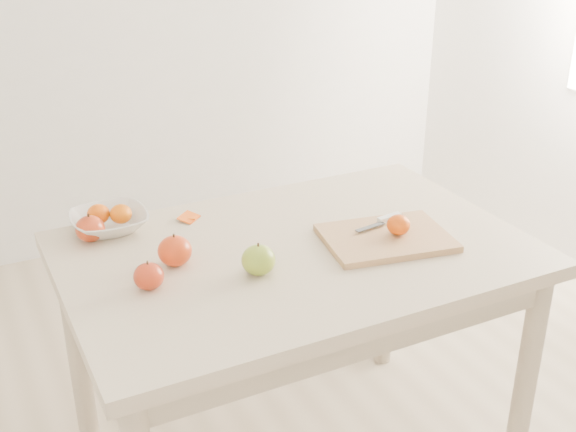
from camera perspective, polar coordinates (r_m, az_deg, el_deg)
name	(u,v)px	position (r m, az deg, el deg)	size (l,w,h in m)	color
table	(296,280)	(1.94, 0.67, -5.10)	(1.20, 0.80, 0.75)	beige
cutting_board	(386,238)	(1.94, 7.75, -1.73)	(0.33, 0.24, 0.02)	tan
board_tangerine	(398,225)	(1.93, 8.72, -0.70)	(0.06, 0.06, 0.05)	#D04C07
fruit_bowl	(109,222)	(2.03, -13.93, -0.44)	(0.21, 0.21, 0.05)	silver
bowl_tangerine_near	(98,214)	(2.02, -14.75, 0.16)	(0.06, 0.06, 0.05)	#E65A08
bowl_tangerine_far	(121,214)	(2.01, -13.07, 0.17)	(0.06, 0.06, 0.05)	#D85807
orange_peel_a	(189,219)	(2.06, -7.84, -0.22)	(0.06, 0.04, 0.00)	#ED5710
orange_peel_b	(189,218)	(2.07, -7.86, -0.17)	(0.04, 0.04, 0.00)	orange
paring_knife	(386,219)	(2.00, 7.77, -0.25)	(0.17, 0.06, 0.01)	white
apple_green	(258,260)	(1.75, -2.35, -3.49)	(0.08, 0.08, 0.08)	olive
apple_red_d	(149,276)	(1.72, -10.95, -4.70)	(0.07, 0.07, 0.06)	maroon
apple_red_b	(175,251)	(1.81, -8.93, -2.74)	(0.09, 0.09, 0.08)	#9C0302
apple_red_a	(90,229)	(1.98, -15.38, -0.97)	(0.08, 0.08, 0.07)	maroon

